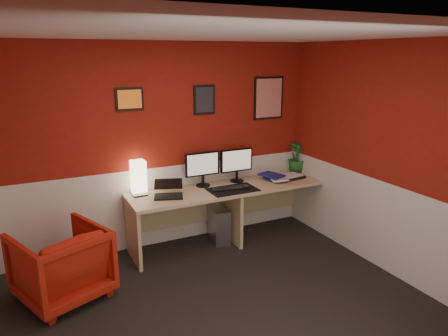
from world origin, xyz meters
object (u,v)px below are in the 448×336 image
monitor_right (237,160)px  zen_tray (290,177)px  laptop (168,188)px  shoji_lamp (139,179)px  pc_tower (218,224)px  desk (231,214)px  monitor_left (203,164)px  potted_plant (296,157)px  armchair (61,264)px

monitor_right → zen_tray: (0.72, -0.18, -0.28)m
laptop → zen_tray: bearing=20.3°
shoji_lamp → pc_tower: size_ratio=0.89×
shoji_lamp → monitor_right: (1.30, -0.02, 0.09)m
desk → shoji_lamp: bearing=169.8°
monitor_left → potted_plant: (1.45, 0.02, -0.08)m
zen_tray → armchair: (-2.99, -0.44, -0.38)m
pc_tower → armchair: bearing=-155.8°
desk → armchair: size_ratio=3.26×
desk → monitor_right: size_ratio=4.48×
desk → shoji_lamp: 1.27m
laptop → pc_tower: laptop is taller
desk → potted_plant: potted_plant is taller
desk → potted_plant: bearing=10.8°
potted_plant → desk: bearing=-169.2°
monitor_right → zen_tray: monitor_right is taller
monitor_left → pc_tower: (0.16, -0.11, -0.80)m
desk → laptop: (-0.83, -0.02, 0.47)m
monitor_left → potted_plant: monitor_left is taller
shoji_lamp → armchair: 1.30m
laptop → potted_plant: (1.98, 0.24, 0.10)m
desk → laptop: laptop is taller
desk → zen_tray: bearing=-0.1°
laptop → monitor_right: size_ratio=0.57×
shoji_lamp → pc_tower: shoji_lamp is taller
potted_plant → shoji_lamp: bearing=-179.6°
potted_plant → laptop: bearing=-173.0°
zen_tray → monitor_right: bearing=166.0°
potted_plant → armchair: (-3.24, -0.66, -0.58)m
zen_tray → desk: bearing=179.9°
zen_tray → armchair: size_ratio=0.44×
monitor_right → armchair: 2.44m
desk → laptop: size_ratio=7.88×
laptop → potted_plant: potted_plant is taller
shoji_lamp → monitor_right: monitor_right is taller
desk → monitor_left: monitor_left is taller
armchair → shoji_lamp: bearing=-168.4°
laptop → armchair: 1.41m
desk → pc_tower: (-0.14, 0.09, -0.14)m
shoji_lamp → armchair: bearing=-146.5°
laptop → armchair: bearing=-142.1°
pc_tower → monitor_right: bearing=25.2°
monitor_right → zen_tray: size_ratio=1.66×
monitor_right → potted_plant: (0.97, 0.04, -0.08)m
desk → zen_tray: 0.97m
monitor_left → armchair: (-1.79, -0.64, -0.66)m
desk → pc_tower: 0.21m
monitor_right → zen_tray: 0.79m
laptop → monitor_right: 1.05m
monitor_left → armchair: 2.01m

